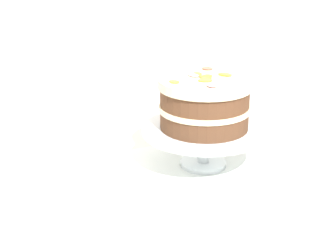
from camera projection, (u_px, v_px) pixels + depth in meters
name	position (u px, v px, depth m)	size (l,w,h in m)	color
dining_table	(149.00, 207.00, 1.28)	(1.40, 1.00, 0.74)	white
linen_napkin	(203.00, 166.00, 1.28)	(0.32, 0.32, 0.00)	white
cake_stand	(204.00, 134.00, 1.25)	(0.29, 0.29, 0.10)	silver
layer_cake	(205.00, 103.00, 1.22)	(0.21, 0.21, 0.12)	brown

